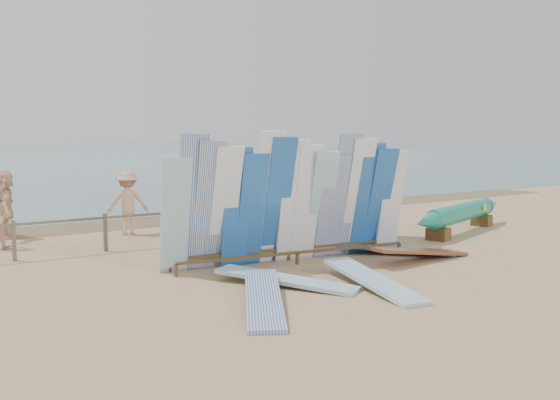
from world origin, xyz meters
TOP-DOWN VIEW (x-y plane):
  - ground at (0.00, 0.00)m, footprint 160.00×160.00m
  - wet_sand_strip at (0.00, 7.20)m, footprint 40.00×2.60m
  - fence at (0.00, 3.00)m, footprint 12.08×0.08m
  - main_surfboard_rack at (0.96, -0.48)m, footprint 5.69×1.50m
  - side_surfboard_rack at (4.08, 0.56)m, footprint 2.01×2.08m
  - outrigger_canoe at (7.24, 0.16)m, footprint 5.74×2.30m
  - vendor_table at (3.66, -0.23)m, footprint 0.91×0.72m
  - flat_board_d at (3.45, -1.05)m, footprint 2.47×2.11m
  - flat_board_a at (-0.28, -2.06)m, footprint 1.89×2.59m
  - flat_board_b at (0.93, -3.04)m, footprint 1.00×2.75m
  - flat_board_c at (3.35, -1.88)m, footprint 2.70×0.62m
  - flat_board_e at (-1.34, -2.98)m, footprint 1.82×2.62m
  - beach_chair_left at (1.29, 4.11)m, footprint 0.60×0.62m
  - beach_chair_right at (1.81, 3.78)m, footprint 0.80×0.81m
  - stroller at (1.02, 3.98)m, footprint 0.61×0.84m
  - beachgoer_8 at (5.36, 5.24)m, footprint 0.89×0.81m
  - beachgoer_11 at (-3.67, 6.33)m, footprint 0.60×1.71m
  - beachgoer_5 at (1.49, 6.42)m, footprint 0.69×1.77m
  - beachgoer_extra_0 at (8.55, 6.03)m, footprint 1.10×1.09m
  - beachgoer_6 at (3.79, 4.92)m, footprint 0.95×0.52m
  - beachgoer_3 at (-0.70, 5.13)m, footprint 1.21×0.72m
  - beachgoer_7 at (2.33, 5.74)m, footprint 0.42×0.63m

SIDE VIEW (x-z plane):
  - ground at x=0.00m, z-range 0.00..0.00m
  - wet_sand_strip at x=0.00m, z-range -0.01..0.01m
  - flat_board_d at x=3.45m, z-range -0.13..0.13m
  - flat_board_a at x=-0.28m, z-range -0.11..0.11m
  - flat_board_b at x=0.93m, z-range -0.15..0.15m
  - flat_board_c at x=3.35m, z-range -0.22..0.22m
  - flat_board_e at x=-1.34m, z-range -0.15..0.15m
  - beach_chair_left at x=1.29m, z-range -0.19..0.73m
  - beach_chair_right at x=1.81m, z-range -0.19..0.74m
  - vendor_table at x=3.66m, z-range -0.18..0.89m
  - stroller at x=1.02m, z-range -0.11..0.99m
  - outrigger_canoe at x=7.24m, z-range 0.12..0.95m
  - fence at x=0.00m, z-range 0.18..1.08m
  - beachgoer_7 at x=2.33m, z-range 0.00..1.58m
  - beachgoer_8 at x=5.36m, z-range 0.00..1.69m
  - beachgoer_extra_0 at x=8.55m, z-range 0.00..1.69m
  - beachgoer_3 at x=-0.70m, z-range 0.00..1.76m
  - beachgoer_11 at x=-3.67m, z-range 0.00..1.83m
  - beachgoer_5 at x=1.49m, z-range 0.00..1.86m
  - beachgoer_6 at x=3.79m, z-range 0.00..1.87m
  - side_surfboard_rack at x=4.08m, z-range -0.13..2.47m
  - main_surfboard_rack at x=0.96m, z-range -0.15..2.67m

